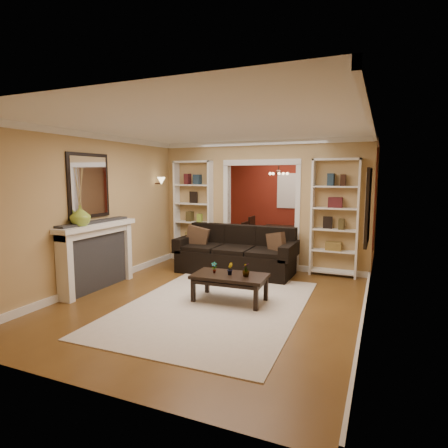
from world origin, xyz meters
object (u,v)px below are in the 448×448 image
at_px(sofa, 235,250).
at_px(coffee_table, 230,288).
at_px(dining_table, 277,241).
at_px(bookshelf_left, 194,212).
at_px(bookshelf_right, 335,218).
at_px(fireplace, 98,256).

height_order(sofa, coffee_table, sofa).
bearing_deg(dining_table, bookshelf_left, 138.18).
relative_size(coffee_table, dining_table, 0.65).
xyz_separation_m(coffee_table, bookshelf_right, (1.29, 2.25, 0.93)).
bearing_deg(sofa, bookshelf_right, 17.40).
height_order(bookshelf_right, fireplace, bookshelf_right).
bearing_deg(bookshelf_left, bookshelf_right, 0.00).
bearing_deg(fireplace, bookshelf_left, 77.95).
relative_size(bookshelf_left, bookshelf_right, 1.00).
height_order(sofa, dining_table, sofa).
height_order(coffee_table, dining_table, dining_table).
bearing_deg(fireplace, sofa, 47.47).
bearing_deg(dining_table, sofa, 173.43).
relative_size(coffee_table, bookshelf_left, 0.50).
height_order(fireplace, dining_table, fireplace).
bearing_deg(bookshelf_right, fireplace, -145.20).
bearing_deg(coffee_table, bookshelf_left, 126.19).
height_order(sofa, bookshelf_right, bookshelf_right).
bearing_deg(fireplace, dining_table, 64.08).
relative_size(sofa, dining_table, 1.36).
distance_m(bookshelf_right, fireplace, 4.47).
bearing_deg(coffee_table, bookshelf_right, 57.52).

